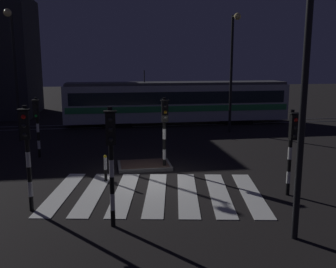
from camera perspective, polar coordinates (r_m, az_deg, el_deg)
The scene contains 15 objects.
ground_plane at distance 15.87m, azimuth -2.66°, elevation -6.82°, with size 120.00×120.00×0.00m, color black.
rail_near at distance 28.36m, azimuth -5.71°, elevation 1.09°, with size 80.00×0.12×0.03m, color #59595E.
rail_far at distance 29.78m, azimuth -5.89°, elevation 1.56°, with size 80.00×0.12×0.03m, color #59595E.
crosswalk_zebra at distance 14.25m, azimuth -1.84°, elevation -8.87°, with size 8.45×6.05×0.02m.
traffic_island at distance 17.63m, azimuth -3.57°, elevation -4.72°, with size 2.41×1.71×0.18m.
traffic_light_corner_near_right at distance 14.15m, azimuth 18.11°, elevation -0.86°, with size 0.36×0.42×3.15m.
traffic_light_corner_near_left at distance 12.75m, azimuth -20.46°, elevation -1.28°, with size 0.36×0.42×3.47m.
traffic_light_corner_far_left at distance 20.04m, azimuth -19.08°, elevation 2.21°, with size 0.36×0.42×3.04m.
traffic_light_kerb_mid_left at distance 10.90m, azimuth -8.54°, elevation -2.35°, with size 0.36×0.42×3.57m.
traffic_light_median_centre at distance 16.75m, azimuth -0.51°, elevation 1.69°, with size 0.36×0.42×3.25m.
street_lamp_near_kerb at distance 10.20m, azimuth 20.64°, elevation 9.49°, with size 0.44×1.21×7.45m.
street_lamp_trackside_right at distance 25.89m, azimuth 9.69°, elevation 10.90°, with size 0.44×1.21×7.80m.
street_lamp_trackside_left at distance 24.36m, azimuth -22.12°, elevation 10.12°, with size 0.44×1.21×7.68m.
tram at distance 29.29m, azimuth 1.45°, elevation 4.88°, with size 17.18×2.58×4.15m.
bollard_island_edge at distance 15.65m, azimuth -9.36°, elevation -5.08°, with size 0.12×0.12×1.11m.
Camera 1 is at (-1.73, -15.02, 4.84)m, focal length 40.62 mm.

